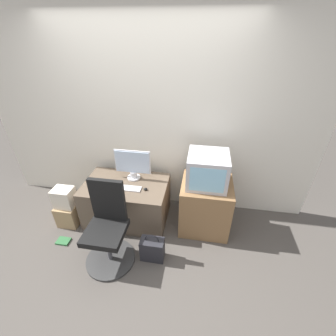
{
  "coord_description": "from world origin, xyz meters",
  "views": [
    {
      "loc": [
        0.71,
        -1.4,
        2.3
      ],
      "look_at": [
        0.32,
        0.93,
        0.83
      ],
      "focal_mm": 24.0,
      "sensor_mm": 36.0,
      "label": 1
    }
  ],
  "objects_px": {
    "main_monitor": "(133,165)",
    "crt_tv": "(207,170)",
    "handbag": "(152,249)",
    "book": "(63,241)",
    "mouse": "(146,189)",
    "office_chair": "(108,232)",
    "keyboard": "(126,188)",
    "cardboard_box_lower": "(69,214)"
  },
  "relations": [
    {
      "from": "crt_tv",
      "to": "cardboard_box_lower",
      "type": "xyz_separation_m",
      "value": [
        -1.79,
        -0.26,
        -0.74
      ]
    },
    {
      "from": "main_monitor",
      "to": "mouse",
      "type": "relative_size",
      "value": 9.53
    },
    {
      "from": "main_monitor",
      "to": "book",
      "type": "bearing_deg",
      "value": -136.28
    },
    {
      "from": "cardboard_box_lower",
      "to": "book",
      "type": "xyz_separation_m",
      "value": [
        0.07,
        -0.34,
        -0.14
      ]
    },
    {
      "from": "office_chair",
      "to": "cardboard_box_lower",
      "type": "xyz_separation_m",
      "value": [
        -0.77,
        0.43,
        -0.26
      ]
    },
    {
      "from": "keyboard",
      "to": "office_chair",
      "type": "relative_size",
      "value": 0.37
    },
    {
      "from": "main_monitor",
      "to": "book",
      "type": "relative_size",
      "value": 2.94
    },
    {
      "from": "main_monitor",
      "to": "crt_tv",
      "type": "height_order",
      "value": "crt_tv"
    },
    {
      "from": "crt_tv",
      "to": "office_chair",
      "type": "height_order",
      "value": "crt_tv"
    },
    {
      "from": "mouse",
      "to": "book",
      "type": "xyz_separation_m",
      "value": [
        -0.98,
        -0.49,
        -0.58
      ]
    },
    {
      "from": "keyboard",
      "to": "book",
      "type": "bearing_deg",
      "value": -146.75
    },
    {
      "from": "keyboard",
      "to": "crt_tv",
      "type": "bearing_deg",
      "value": 6.69
    },
    {
      "from": "keyboard",
      "to": "handbag",
      "type": "bearing_deg",
      "value": -49.78
    },
    {
      "from": "crt_tv",
      "to": "main_monitor",
      "type": "bearing_deg",
      "value": 172.39
    },
    {
      "from": "cardboard_box_lower",
      "to": "book",
      "type": "height_order",
      "value": "cardboard_box_lower"
    },
    {
      "from": "main_monitor",
      "to": "cardboard_box_lower",
      "type": "distance_m",
      "value": 1.12
    },
    {
      "from": "handbag",
      "to": "book",
      "type": "bearing_deg",
      "value": 178.21
    },
    {
      "from": "office_chair",
      "to": "book",
      "type": "distance_m",
      "value": 0.8
    },
    {
      "from": "crt_tv",
      "to": "mouse",
      "type": "bearing_deg",
      "value": -171.54
    },
    {
      "from": "handbag",
      "to": "book",
      "type": "height_order",
      "value": "handbag"
    },
    {
      "from": "mouse",
      "to": "book",
      "type": "relative_size",
      "value": 0.31
    },
    {
      "from": "book",
      "to": "mouse",
      "type": "bearing_deg",
      "value": 26.36
    },
    {
      "from": "main_monitor",
      "to": "handbag",
      "type": "distance_m",
      "value": 1.08
    },
    {
      "from": "main_monitor",
      "to": "cardboard_box_lower",
      "type": "bearing_deg",
      "value": -154.97
    },
    {
      "from": "main_monitor",
      "to": "book",
      "type": "distance_m",
      "value": 1.3
    },
    {
      "from": "mouse",
      "to": "crt_tv",
      "type": "distance_m",
      "value": 0.8
    },
    {
      "from": "crt_tv",
      "to": "book",
      "type": "xyz_separation_m",
      "value": [
        -1.72,
        -0.6,
        -0.88
      ]
    },
    {
      "from": "crt_tv",
      "to": "cardboard_box_lower",
      "type": "bearing_deg",
      "value": -171.75
    },
    {
      "from": "keyboard",
      "to": "handbag",
      "type": "distance_m",
      "value": 0.8
    },
    {
      "from": "keyboard",
      "to": "handbag",
      "type": "height_order",
      "value": "keyboard"
    },
    {
      "from": "main_monitor",
      "to": "office_chair",
      "type": "xyz_separation_m",
      "value": [
        -0.07,
        -0.82,
        -0.38
      ]
    },
    {
      "from": "cardboard_box_lower",
      "to": "handbag",
      "type": "distance_m",
      "value": 1.3
    },
    {
      "from": "handbag",
      "to": "keyboard",
      "type": "bearing_deg",
      "value": 130.22
    },
    {
      "from": "keyboard",
      "to": "mouse",
      "type": "relative_size",
      "value": 7.52
    },
    {
      "from": "mouse",
      "to": "office_chair",
      "type": "height_order",
      "value": "office_chair"
    },
    {
      "from": "mouse",
      "to": "handbag",
      "type": "bearing_deg",
      "value": -70.17
    },
    {
      "from": "keyboard",
      "to": "cardboard_box_lower",
      "type": "relative_size",
      "value": 1.22
    },
    {
      "from": "mouse",
      "to": "handbag",
      "type": "relative_size",
      "value": 0.13
    },
    {
      "from": "cardboard_box_lower",
      "to": "handbag",
      "type": "height_order",
      "value": "handbag"
    },
    {
      "from": "crt_tv",
      "to": "handbag",
      "type": "height_order",
      "value": "crt_tv"
    },
    {
      "from": "keyboard",
      "to": "office_chair",
      "type": "bearing_deg",
      "value": -94.09
    },
    {
      "from": "keyboard",
      "to": "book",
      "type": "distance_m",
      "value": 1.05
    }
  ]
}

